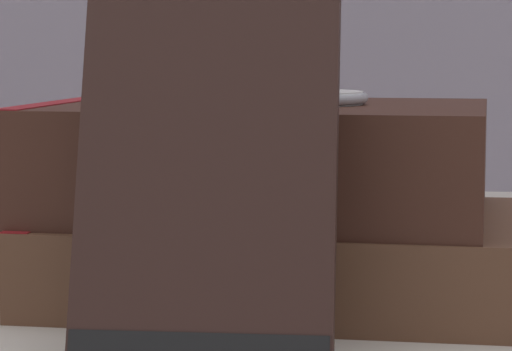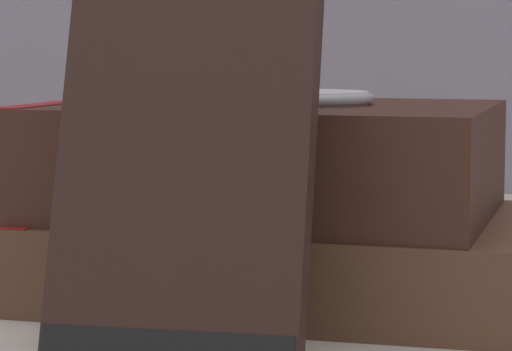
# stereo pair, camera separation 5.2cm
# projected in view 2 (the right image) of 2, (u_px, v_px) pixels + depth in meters

# --- Properties ---
(ground_plane) EXTENTS (3.00, 3.00, 0.00)m
(ground_plane) POSITION_uv_depth(u_px,v_px,m) (185.00, 316.00, 0.52)
(ground_plane) COLOR beige
(book_flat_bottom) EXTENTS (0.23, 0.17, 0.04)m
(book_flat_bottom) POSITION_uv_depth(u_px,v_px,m) (283.00, 255.00, 0.56)
(book_flat_bottom) COLOR brown
(book_flat_bottom) RESTS_ON ground_plane
(book_flat_top) EXTENTS (0.21, 0.16, 0.05)m
(book_flat_top) POSITION_uv_depth(u_px,v_px,m) (256.00, 159.00, 0.55)
(book_flat_top) COLOR #422319
(book_flat_top) RESTS_ON book_flat_bottom
(book_leaning_front) EXTENTS (0.09, 0.06, 0.15)m
(book_leaning_front) POSITION_uv_depth(u_px,v_px,m) (184.00, 177.00, 0.44)
(book_leaning_front) COLOR #331E19
(book_leaning_front) RESTS_ON ground_plane
(pocket_watch) EXTENTS (0.06, 0.06, 0.01)m
(pocket_watch) POSITION_uv_depth(u_px,v_px,m) (307.00, 98.00, 0.55)
(pocket_watch) COLOR white
(pocket_watch) RESTS_ON book_flat_top
(reading_glasses) EXTENTS (0.10, 0.07, 0.00)m
(reading_glasses) POSITION_uv_depth(u_px,v_px,m) (204.00, 233.00, 0.73)
(reading_glasses) COLOR #4C3828
(reading_glasses) RESTS_ON ground_plane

